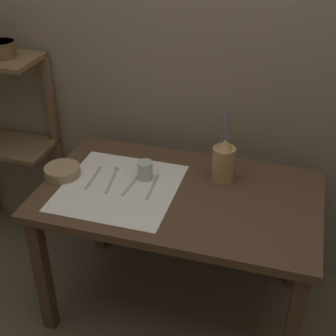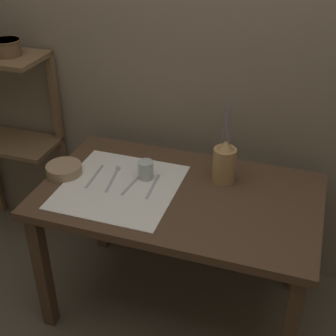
# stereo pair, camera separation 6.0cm
# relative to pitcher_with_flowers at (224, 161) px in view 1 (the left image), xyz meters

# --- Properties ---
(ground_plane) EXTENTS (12.00, 12.00, 0.00)m
(ground_plane) POSITION_rel_pitcher_with_flowers_xyz_m (-0.17, -0.16, -0.83)
(ground_plane) COLOR brown
(stone_wall_back) EXTENTS (7.00, 0.06, 2.40)m
(stone_wall_back) POSITION_rel_pitcher_with_flowers_xyz_m (-0.17, 0.33, 0.37)
(stone_wall_back) COLOR #7A6B56
(stone_wall_back) RESTS_ON ground_plane
(wooden_table) EXTENTS (1.28, 0.76, 0.73)m
(wooden_table) POSITION_rel_pitcher_with_flowers_xyz_m (-0.17, -0.16, -0.19)
(wooden_table) COLOR #4C3523
(wooden_table) RESTS_ON ground_plane
(wooden_shelf_unit) EXTENTS (0.57, 0.30, 1.17)m
(wooden_shelf_unit) POSITION_rel_pitcher_with_flowers_xyz_m (-1.30, 0.16, -0.01)
(wooden_shelf_unit) COLOR brown
(wooden_shelf_unit) RESTS_ON ground_plane
(linen_cloth) EXTENTS (0.53, 0.54, 0.00)m
(linen_cloth) POSITION_rel_pitcher_with_flowers_xyz_m (-0.44, -0.21, -0.10)
(linen_cloth) COLOR white
(linen_cloth) RESTS_ON wooden_table
(pitcher_with_flowers) EXTENTS (0.11, 0.11, 0.43)m
(pitcher_with_flowers) POSITION_rel_pitcher_with_flowers_xyz_m (0.00, 0.00, 0.00)
(pitcher_with_flowers) COLOR #A87F4C
(pitcher_with_flowers) RESTS_ON wooden_table
(wooden_bowl) EXTENTS (0.17, 0.17, 0.05)m
(wooden_bowl) POSITION_rel_pitcher_with_flowers_xyz_m (-0.74, -0.19, -0.08)
(wooden_bowl) COLOR #9E7F5B
(wooden_bowl) RESTS_ON wooden_table
(glass_tumbler_near) EXTENTS (0.07, 0.07, 0.09)m
(glass_tumbler_near) POSITION_rel_pitcher_with_flowers_xyz_m (-0.35, -0.10, -0.05)
(glass_tumbler_near) COLOR #B7C1BC
(glass_tumbler_near) RESTS_ON wooden_table
(knife_center) EXTENTS (0.02, 0.21, 0.00)m
(knife_center) POSITION_rel_pitcher_with_flowers_xyz_m (-0.59, -0.17, -0.09)
(knife_center) COLOR #A8A8AD
(knife_center) RESTS_ON wooden_table
(spoon_outer) EXTENTS (0.05, 0.22, 0.02)m
(spoon_outer) POSITION_rel_pitcher_with_flowers_xyz_m (-0.51, -0.11, -0.09)
(spoon_outer) COLOR #A8A8AD
(spoon_outer) RESTS_ON wooden_table
(fork_inner) EXTENTS (0.03, 0.21, 0.00)m
(fork_inner) POSITION_rel_pitcher_with_flowers_xyz_m (-0.40, -0.17, -0.09)
(fork_inner) COLOR #A8A8AD
(fork_inner) RESTS_ON wooden_table
(fork_outer) EXTENTS (0.02, 0.21, 0.00)m
(fork_outer) POSITION_rel_pitcher_with_flowers_xyz_m (-0.30, -0.16, -0.09)
(fork_outer) COLOR #A8A8AD
(fork_outer) RESTS_ON wooden_table
(metal_pot_small) EXTENTS (0.14, 0.14, 0.08)m
(metal_pot_small) POSITION_rel_pitcher_with_flowers_xyz_m (-1.19, 0.13, 0.39)
(metal_pot_small) COLOR brown
(metal_pot_small) RESTS_ON wooden_shelf_unit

